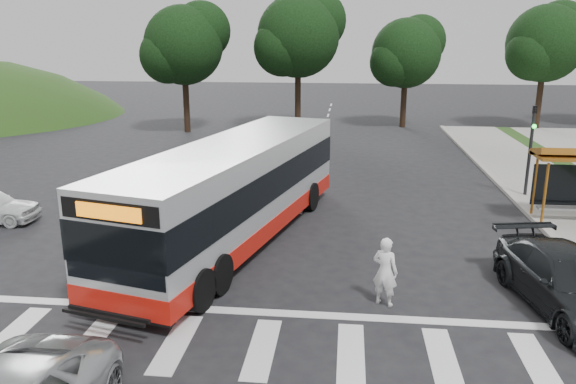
# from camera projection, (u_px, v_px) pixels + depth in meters

# --- Properties ---
(ground) EXTENTS (140.00, 140.00, 0.00)m
(ground) POSITION_uv_depth(u_px,v_px,m) (286.00, 263.00, 17.47)
(ground) COLOR black
(ground) RESTS_ON ground
(sidewalk_east) EXTENTS (4.00, 40.00, 0.12)m
(sidewalk_east) POSITION_uv_depth(u_px,v_px,m) (562.00, 200.00, 23.99)
(sidewalk_east) COLOR gray
(sidewalk_east) RESTS_ON ground
(curb_east) EXTENTS (0.30, 40.00, 0.15)m
(curb_east) POSITION_uv_depth(u_px,v_px,m) (514.00, 198.00, 24.19)
(curb_east) COLOR #9E9991
(curb_east) RESTS_ON ground
(crosswalk_ladder) EXTENTS (18.00, 2.60, 0.01)m
(crosswalk_ladder) POSITION_uv_depth(u_px,v_px,m) (262.00, 348.00, 12.68)
(crosswalk_ladder) COLOR silver
(crosswalk_ladder) RESTS_ON ground
(traffic_signal_ne_short) EXTENTS (0.18, 0.37, 4.00)m
(traffic_signal_ne_short) POSITION_uv_depth(u_px,v_px,m) (531.00, 141.00, 23.95)
(traffic_signal_ne_short) COLOR black
(traffic_signal_ne_short) RESTS_ON ground
(tree_ne_a) EXTENTS (6.16, 5.74, 9.30)m
(tree_ne_a) POSITION_uv_depth(u_px,v_px,m) (547.00, 42.00, 40.99)
(tree_ne_a) COLOR black
(tree_ne_a) RESTS_ON parking_lot
(tree_north_a) EXTENTS (6.60, 6.15, 10.17)m
(tree_north_a) POSITION_uv_depth(u_px,v_px,m) (299.00, 35.00, 40.79)
(tree_north_a) COLOR black
(tree_north_a) RESTS_ON ground
(tree_north_b) EXTENTS (5.72, 5.33, 8.43)m
(tree_north_b) POSITION_uv_depth(u_px,v_px,m) (407.00, 52.00, 42.21)
(tree_north_b) COLOR black
(tree_north_b) RESTS_ON ground
(tree_north_c) EXTENTS (6.16, 5.74, 9.30)m
(tree_north_c) POSITION_uv_depth(u_px,v_px,m) (185.00, 44.00, 39.86)
(tree_north_c) COLOR black
(tree_north_c) RESTS_ON ground
(transit_bus) EXTENTS (5.94, 13.44, 3.40)m
(transit_bus) POSITION_uv_depth(u_px,v_px,m) (235.00, 193.00, 18.97)
(transit_bus) COLOR silver
(transit_bus) RESTS_ON ground
(pedestrian) EXTENTS (0.81, 0.70, 1.86)m
(pedestrian) POSITION_uv_depth(u_px,v_px,m) (385.00, 271.00, 14.54)
(pedestrian) COLOR white
(pedestrian) RESTS_ON ground
(dark_sedan) EXTENTS (3.09, 5.60, 1.54)m
(dark_sedan) POSITION_uv_depth(u_px,v_px,m) (568.00, 282.00, 14.32)
(dark_sedan) COLOR black
(dark_sedan) RESTS_ON ground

